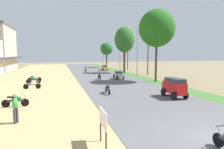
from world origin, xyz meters
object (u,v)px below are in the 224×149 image
streetlamp_mid (120,50)px  motorbike_ahead_second (108,88)px  median_tree_third (107,49)px  streetlamp_near (137,48)px  streetlamp_far (103,53)px  car_van_red (174,86)px  parked_motorbike_third (34,80)px  car_hatchback_yellow (104,68)px  parked_motorbike_fourth (35,78)px  utility_pole_near (128,49)px  pedestrian_on_shoulder (15,107)px  utility_pole_far (148,48)px  car_sedan_silver (119,75)px  motorbike_ahead_third (99,75)px  street_signboard (103,121)px  parked_motorbike_second (32,84)px  median_tree_second (124,40)px  parked_motorbike_nearest (16,100)px  median_tree_nearest (157,28)px  motorbike_ahead_fourth (86,70)px

streetlamp_mid → motorbike_ahead_second: streetlamp_mid is taller
median_tree_third → streetlamp_near: size_ratio=0.83×
streetlamp_far → car_van_red: 42.73m
parked_motorbike_third → streetlamp_near: size_ratio=0.22×
streetlamp_mid → streetlamp_far: size_ratio=1.16×
car_hatchback_yellow → motorbike_ahead_second: bearing=-102.3°
parked_motorbike_third → parked_motorbike_fourth: 1.84m
utility_pole_near → car_van_red: bearing=-102.3°
pedestrian_on_shoulder → streetlamp_near: 25.18m
streetlamp_near → streetlamp_far: size_ratio=1.18×
streetlamp_mid → utility_pole_far: 8.09m
streetlamp_far → car_sedan_silver: (-4.19, -29.07, -3.45)m
streetlamp_near → motorbike_ahead_third: bearing=-154.7°
street_signboard → car_van_red: (7.82, 7.22, -0.08)m
parked_motorbike_second → median_tree_second: median_tree_second is taller
parked_motorbike_nearest → streetlamp_mid: 30.54m
street_signboard → streetlamp_near: size_ratio=0.18×
parked_motorbike_second → streetlamp_far: bearing=65.8°
car_van_red → car_sedan_silver: 13.45m
median_tree_nearest → utility_pole_near: bearing=80.6°
streetlamp_mid → utility_pole_near: 5.54m
utility_pole_near → car_hatchback_yellow: size_ratio=4.71×
median_tree_second → motorbike_ahead_fourth: (-7.19, 3.76, -5.99)m
streetlamp_near → utility_pole_near: bearing=76.7°
streetlamp_mid → car_hatchback_yellow: size_ratio=4.10×
motorbike_ahead_fourth → parked_motorbike_second: bearing=-113.9°
car_hatchback_yellow → median_tree_third: bearing=73.9°
utility_pole_far → street_signboard: bearing=-118.7°
parked_motorbike_nearest → streetlamp_near: bearing=45.7°
motorbike_ahead_fourth → parked_motorbike_nearest: bearing=-107.8°
streetlamp_near → car_hatchback_yellow: (-2.86, 12.19, -4.08)m
utility_pole_far → motorbike_ahead_third: bearing=-151.5°
streetlamp_near → utility_pole_far: (2.96, 2.13, 0.01)m
median_tree_nearest → car_van_red: bearing=-108.7°
median_tree_nearest → parked_motorbike_fourth: bearing=164.6°
parked_motorbike_third → motorbike_ahead_second: size_ratio=1.00×
parked_motorbike_fourth → motorbike_ahead_third: size_ratio=1.00×
utility_pole_near → car_sedan_silver: 19.11m
utility_pole_near → motorbike_ahead_fourth: size_ratio=5.25×
car_hatchback_yellow → motorbike_ahead_third: 16.19m
streetlamp_far → parked_motorbike_second: bearing=-114.2°
utility_pole_near → motorbike_ahead_fourth: (-10.75, -4.25, -4.34)m
parked_motorbike_second → motorbike_ahead_fourth: 20.16m
median_tree_second → streetlamp_mid: size_ratio=1.10×
car_hatchback_yellow → parked_motorbike_third: bearing=-128.2°
streetlamp_far → utility_pole_far: size_ratio=0.76×
parked_motorbike_nearest → pedestrian_on_shoulder: size_ratio=1.11×
median_tree_second → streetlamp_mid: (0.23, 3.59, -1.80)m
parked_motorbike_nearest → motorbike_ahead_third: (8.58, 12.75, 0.30)m
utility_pole_far → median_tree_nearest: bearing=-108.9°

